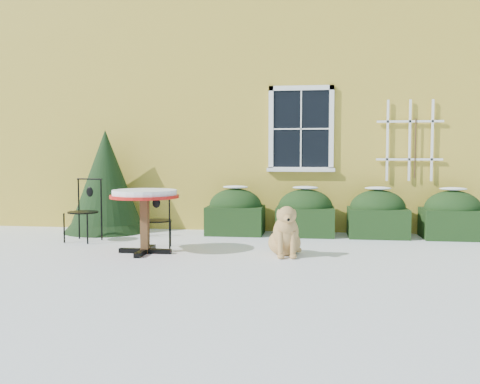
# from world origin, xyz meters

# --- Properties ---
(ground) EXTENTS (80.00, 80.00, 0.00)m
(ground) POSITION_xyz_m (0.00, 0.00, 0.00)
(ground) COLOR white
(ground) RESTS_ON ground
(house) EXTENTS (12.40, 8.40, 6.40)m
(house) POSITION_xyz_m (0.00, 7.00, 3.22)
(house) COLOR gold
(house) RESTS_ON ground
(hedge_row) EXTENTS (4.95, 0.80, 0.91)m
(hedge_row) POSITION_xyz_m (1.65, 2.55, 0.40)
(hedge_row) COLOR black
(hedge_row) RESTS_ON ground
(evergreen_shrub) EXTENTS (1.62, 1.62, 1.96)m
(evergreen_shrub) POSITION_xyz_m (-2.82, 2.53, 0.79)
(evergreen_shrub) COLOR black
(evergreen_shrub) RESTS_ON ground
(bistro_table) EXTENTS (1.03, 1.03, 0.96)m
(bistro_table) POSITION_xyz_m (-1.36, 0.40, 0.80)
(bistro_table) COLOR black
(bistro_table) RESTS_ON ground
(patio_chair_near) EXTENTS (0.51, 0.51, 0.96)m
(patio_chair_near) POSITION_xyz_m (-1.28, 0.76, 0.48)
(patio_chair_near) COLOR black
(patio_chair_near) RESTS_ON ground
(patio_chair_far) EXTENTS (0.55, 0.54, 1.08)m
(patio_chair_far) POSITION_xyz_m (-2.76, 1.38, 0.54)
(patio_chair_far) COLOR black
(patio_chair_far) RESTS_ON ground
(dog) EXTENTS (0.57, 0.87, 0.77)m
(dog) POSITION_xyz_m (0.75, 0.48, 0.31)
(dog) COLOR tan
(dog) RESTS_ON ground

